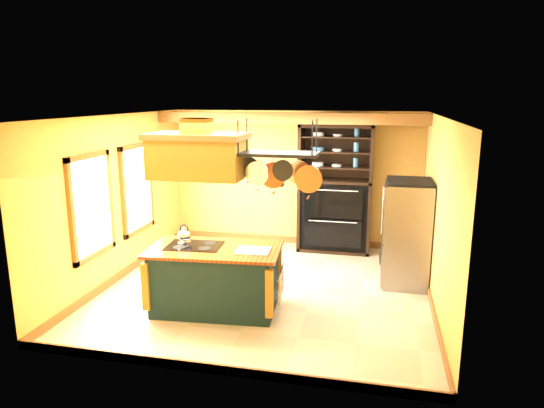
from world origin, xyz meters
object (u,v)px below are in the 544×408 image
at_px(range_hood, 198,154).
at_px(refrigerator, 406,235).
at_px(kitchen_island, 215,278).
at_px(pot_rack, 279,163).
at_px(hutch, 335,203).

xyz_separation_m(range_hood, refrigerator, (2.86, 1.60, -1.42)).
distance_m(kitchen_island, pot_rack, 1.90).
relative_size(kitchen_island, refrigerator, 1.14).
relative_size(kitchen_island, range_hood, 1.44).
distance_m(kitchen_island, refrigerator, 3.12).
bearing_deg(hutch, range_hood, -116.83).
distance_m(pot_rack, refrigerator, 2.71).
height_order(kitchen_island, pot_rack, pot_rack).
bearing_deg(kitchen_island, refrigerator, 26.47).
relative_size(range_hood, refrigerator, 0.79).
bearing_deg(refrigerator, pot_rack, -137.52).
height_order(kitchen_island, hutch, hutch).
relative_size(pot_rack, refrigerator, 0.69).
bearing_deg(kitchen_island, hutch, 61.61).
bearing_deg(refrigerator, hutch, 129.51).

